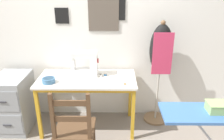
{
  "coord_description": "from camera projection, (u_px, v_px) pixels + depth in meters",
  "views": [
    {
      "loc": [
        0.34,
        -2.19,
        1.83
      ],
      "look_at": [
        0.31,
        0.27,
        0.84
      ],
      "focal_mm": 35.0,
      "sensor_mm": 36.0,
      "label": 1
    }
  ],
  "objects": [
    {
      "name": "thread_spool_mid_table",
      "position": [
        105.0,
        75.0,
        2.78
      ],
      "size": [
        0.04,
        0.04,
        0.03
      ],
      "color": "#2875C1",
      "rests_on": "sewing_table"
    },
    {
      "name": "fabric_bowl",
      "position": [
        49.0,
        80.0,
        2.58
      ],
      "size": [
        0.15,
        0.15,
        0.06
      ],
      "color": "teal",
      "rests_on": "sewing_table"
    },
    {
      "name": "ground_plane",
      "position": [
        87.0,
        140.0,
        2.72
      ],
      "size": [
        14.0,
        14.0,
        0.0
      ],
      "primitive_type": "plane",
      "color": "gray"
    },
    {
      "name": "sewing_machine",
      "position": [
        86.0,
        64.0,
        2.76
      ],
      "size": [
        0.34,
        0.18,
        0.34
      ],
      "color": "white",
      "rests_on": "sewing_table"
    },
    {
      "name": "wooden_chair",
      "position": [
        75.0,
        130.0,
        2.24
      ],
      "size": [
        0.4,
        0.38,
        0.91
      ],
      "color": "#513823",
      "rests_on": "ground_plane"
    },
    {
      "name": "scissors",
      "position": [
        128.0,
        84.0,
        2.55
      ],
      "size": [
        0.15,
        0.06,
        0.01
      ],
      "color": "silver",
      "rests_on": "sewing_table"
    },
    {
      "name": "wall_back",
      "position": [
        88.0,
        28.0,
        2.86
      ],
      "size": [
        10.0,
        0.07,
        2.55
      ],
      "color": "silver",
      "rests_on": "ground_plane"
    },
    {
      "name": "storage_box",
      "position": [
        218.0,
        107.0,
        1.73
      ],
      "size": [
        0.17,
        0.13,
        0.08
      ],
      "color": "#8EB266",
      "rests_on": "ironing_board"
    },
    {
      "name": "sewing_table",
      "position": [
        87.0,
        84.0,
        2.74
      ],
      "size": [
        1.22,
        0.6,
        0.72
      ],
      "color": "silver",
      "rests_on": "ground_plane"
    },
    {
      "name": "filing_cabinet",
      "position": [
        15.0,
        102.0,
        2.86
      ],
      "size": [
        0.4,
        0.55,
        0.74
      ],
      "color": "#93999E",
      "rests_on": "ground_plane"
    },
    {
      "name": "thread_spool_near_machine",
      "position": [
        101.0,
        76.0,
        2.74
      ],
      "size": [
        0.03,
        0.03,
        0.04
      ],
      "color": "silver",
      "rests_on": "sewing_table"
    },
    {
      "name": "dress_form",
      "position": [
        161.0,
        55.0,
        2.77
      ],
      "size": [
        0.32,
        0.32,
        1.41
      ],
      "color": "#846647",
      "rests_on": "ground_plane"
    }
  ]
}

